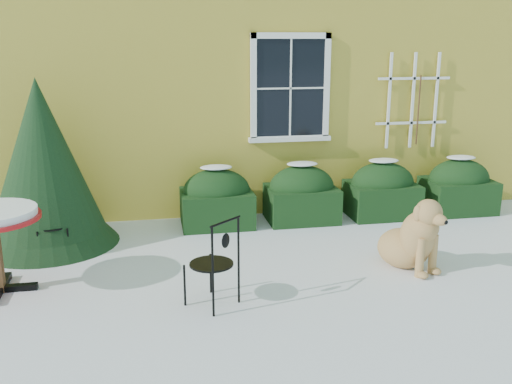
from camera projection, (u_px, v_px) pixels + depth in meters
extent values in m
plane|color=white|center=(273.00, 295.00, 6.17)|extent=(80.00, 80.00, 0.00)
cube|color=gold|center=(203.00, 25.00, 12.05)|extent=(12.00, 8.00, 6.00)
cube|color=black|center=(290.00, 88.00, 8.64)|extent=(1.05, 0.03, 1.45)
cube|color=white|center=(291.00, 36.00, 8.43)|extent=(1.23, 0.06, 0.09)
cube|color=white|center=(290.00, 139.00, 8.82)|extent=(1.23, 0.06, 0.09)
cube|color=white|center=(253.00, 89.00, 8.52)|extent=(0.09, 0.06, 1.63)
cube|color=white|center=(326.00, 88.00, 8.73)|extent=(0.09, 0.06, 1.63)
cube|color=white|center=(291.00, 88.00, 8.62)|extent=(0.02, 0.02, 1.45)
cube|color=white|center=(291.00, 88.00, 8.62)|extent=(1.05, 0.02, 0.02)
cube|color=white|center=(290.00, 139.00, 8.83)|extent=(1.29, 0.14, 0.07)
cube|color=white|center=(389.00, 101.00, 8.96)|extent=(0.04, 0.03, 1.50)
cube|color=white|center=(413.00, 101.00, 9.03)|extent=(0.04, 0.03, 1.50)
cube|color=white|center=(436.00, 100.00, 9.11)|extent=(0.04, 0.03, 1.50)
cube|color=white|center=(411.00, 123.00, 9.12)|extent=(1.20, 0.03, 0.04)
cube|color=white|center=(414.00, 78.00, 8.95)|extent=(1.20, 0.03, 0.04)
cylinder|color=#472D19|center=(418.00, 110.00, 9.07)|extent=(0.02, 0.02, 1.10)
cube|color=black|center=(217.00, 208.00, 8.47)|extent=(1.05, 0.80, 0.52)
ellipsoid|color=black|center=(217.00, 191.00, 8.40)|extent=(1.00, 0.72, 0.67)
ellipsoid|color=white|center=(216.00, 167.00, 8.31)|extent=(0.47, 0.32, 0.06)
cube|color=black|center=(301.00, 204.00, 8.70)|extent=(1.05, 0.80, 0.52)
ellipsoid|color=black|center=(302.00, 187.00, 8.64)|extent=(1.00, 0.72, 0.67)
ellipsoid|color=white|center=(302.00, 164.00, 8.55)|extent=(0.47, 0.32, 0.06)
cube|color=black|center=(381.00, 199.00, 8.94)|extent=(1.05, 0.80, 0.52)
ellipsoid|color=black|center=(382.00, 183.00, 8.87)|extent=(1.00, 0.72, 0.67)
ellipsoid|color=white|center=(384.00, 161.00, 8.78)|extent=(0.47, 0.32, 0.06)
cube|color=black|center=(457.00, 195.00, 9.17)|extent=(1.05, 0.80, 0.52)
ellipsoid|color=black|center=(459.00, 180.00, 9.11)|extent=(1.00, 0.72, 0.67)
ellipsoid|color=white|center=(461.00, 157.00, 9.01)|extent=(0.47, 0.32, 0.06)
cone|color=black|center=(47.00, 206.00, 7.62)|extent=(1.84, 1.84, 1.06)
cone|color=black|center=(43.00, 163.00, 7.47)|extent=(1.65, 1.65, 2.23)
cube|color=black|center=(0.00, 289.00, 6.25)|extent=(0.79, 0.09, 0.07)
cube|color=black|center=(0.00, 289.00, 6.25)|extent=(0.09, 0.79, 0.07)
cylinder|color=black|center=(211.00, 273.00, 6.19)|extent=(0.02, 0.02, 0.45)
cylinder|color=black|center=(185.00, 285.00, 5.89)|extent=(0.02, 0.02, 0.45)
cylinder|color=black|center=(239.00, 283.00, 5.95)|extent=(0.02, 0.02, 0.45)
cylinder|color=black|center=(213.00, 296.00, 5.65)|extent=(0.02, 0.02, 0.45)
cylinder|color=black|center=(211.00, 264.00, 5.86)|extent=(0.46, 0.46, 0.02)
cylinder|color=black|center=(238.00, 240.00, 5.83)|extent=(0.02, 0.02, 0.50)
cylinder|color=black|center=(212.00, 251.00, 5.53)|extent=(0.02, 0.02, 0.50)
cylinder|color=black|center=(225.00, 222.00, 5.62)|extent=(0.34, 0.31, 0.02)
ellipsoid|color=black|center=(226.00, 241.00, 5.67)|extent=(0.11, 0.10, 0.15)
cylinder|color=black|center=(39.00, 247.00, 7.05)|extent=(0.02, 0.02, 0.40)
cylinder|color=black|center=(69.00, 244.00, 7.17)|extent=(0.02, 0.02, 0.40)
cylinder|color=black|center=(38.00, 238.00, 7.37)|extent=(0.02, 0.02, 0.40)
cylinder|color=black|center=(67.00, 235.00, 7.49)|extent=(0.02, 0.02, 0.40)
cylinder|color=black|center=(52.00, 226.00, 7.22)|extent=(0.41, 0.41, 0.02)
cylinder|color=black|center=(35.00, 207.00, 7.26)|extent=(0.02, 0.02, 0.44)
cylinder|color=black|center=(64.00, 204.00, 7.39)|extent=(0.02, 0.02, 0.44)
cylinder|color=black|center=(48.00, 189.00, 7.27)|extent=(0.39, 0.09, 0.02)
ellipsoid|color=black|center=(49.00, 202.00, 7.31)|extent=(0.11, 0.04, 0.14)
ellipsoid|color=tan|center=(403.00, 248.00, 6.97)|extent=(0.79, 0.82, 0.48)
ellipsoid|color=tan|center=(418.00, 236.00, 6.73)|extent=(0.57, 0.54, 0.60)
sphere|color=tan|center=(423.00, 227.00, 6.64)|extent=(0.37, 0.37, 0.37)
cylinder|color=tan|center=(420.00, 258.00, 6.60)|extent=(0.10, 0.10, 0.48)
cylinder|color=tan|center=(433.00, 254.00, 6.71)|extent=(0.10, 0.10, 0.48)
ellipsoid|color=tan|center=(422.00, 275.00, 6.61)|extent=(0.13, 0.17, 0.08)
ellipsoid|color=tan|center=(435.00, 271.00, 6.72)|extent=(0.13, 0.17, 0.08)
cylinder|color=tan|center=(424.00, 222.00, 6.62)|extent=(0.30, 0.33, 0.26)
sphere|color=tan|center=(429.00, 213.00, 6.54)|extent=(0.31, 0.31, 0.31)
ellipsoid|color=tan|center=(438.00, 219.00, 6.44)|extent=(0.22, 0.28, 0.14)
sphere|color=black|center=(446.00, 222.00, 6.35)|extent=(0.05, 0.05, 0.05)
ellipsoid|color=tan|center=(417.00, 214.00, 6.51)|extent=(0.11, 0.13, 0.20)
ellipsoid|color=tan|center=(434.00, 210.00, 6.65)|extent=(0.11, 0.13, 0.20)
cylinder|color=tan|center=(399.00, 251.00, 7.30)|extent=(0.35, 0.31, 0.09)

